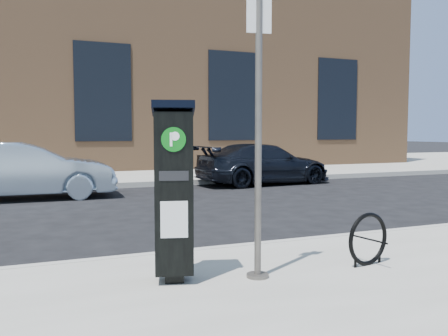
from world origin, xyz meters
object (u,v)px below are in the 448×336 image
parking_kiosk (174,190)px  car_dark (264,164)px  sign_pole (258,139)px  bike_rack (368,239)px  car_silver (26,171)px

parking_kiosk → car_dark: (5.30, 8.51, -0.41)m
parking_kiosk → car_dark: size_ratio=0.40×
sign_pole → car_dark: 9.84m
bike_rack → parking_kiosk: bearing=163.6°
bike_rack → car_dark: car_dark is taller
bike_rack → car_dark: size_ratio=0.14×
parking_kiosk → sign_pole: 0.94m
bike_rack → sign_pole: bearing=167.7°
bike_rack → car_dark: bearing=60.2°
bike_rack → car_silver: car_silver is taller
parking_kiosk → sign_pole: sign_pole is taller
bike_rack → car_dark: (3.22, 8.76, 0.18)m
car_dark → car_silver: bearing=91.6°
car_dark → bike_rack: bearing=154.6°
parking_kiosk → car_dark: 10.03m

